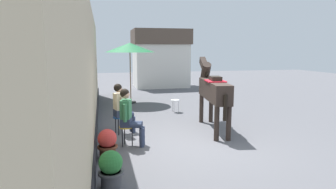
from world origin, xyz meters
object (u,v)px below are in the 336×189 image
at_px(flower_planter_near, 111,168).
at_px(cafe_parasol, 130,48).
at_px(saddled_horse_center, 213,90).
at_px(seated_visitor_near, 129,114).
at_px(spare_stool_white, 175,101).
at_px(seated_visitor_far, 121,106).
at_px(flower_planter_middle, 107,143).

bearing_deg(flower_planter_near, cafe_parasol, 81.91).
xyz_separation_m(saddled_horse_center, flower_planter_near, (-3.00, -3.05, -0.82)).
distance_m(seated_visitor_near, spare_stool_white, 4.05).
xyz_separation_m(seated_visitor_far, spare_stool_white, (2.12, 2.39, -0.38)).
bearing_deg(flower_planter_near, spare_stool_white, 65.65).
distance_m(flower_planter_near, flower_planter_middle, 1.36).
bearing_deg(seated_visitor_far, seated_visitor_near, -84.89).
relative_size(saddled_horse_center, flower_planter_middle, 4.67).
distance_m(seated_visitor_near, flower_planter_near, 2.19).
bearing_deg(flower_planter_middle, spare_stool_white, 58.85).
bearing_deg(flower_planter_near, saddled_horse_center, 45.47).
distance_m(seated_visitor_near, saddled_horse_center, 2.70).
bearing_deg(saddled_horse_center, spare_stool_white, 100.61).
height_order(flower_planter_middle, spare_stool_white, flower_planter_middle).
height_order(flower_planter_near, flower_planter_middle, same).
bearing_deg(saddled_horse_center, flower_planter_near, -134.53).
bearing_deg(seated_visitor_near, spare_stool_white, 59.85).
xyz_separation_m(seated_visitor_near, cafe_parasol, (0.61, 5.73, 1.59)).
bearing_deg(flower_planter_middle, saddled_horse_center, 29.18).
height_order(seated_visitor_near, cafe_parasol, cafe_parasol).
bearing_deg(cafe_parasol, seated_visitor_near, -96.12).
xyz_separation_m(seated_visitor_far, flower_planter_near, (-0.40, -3.19, -0.44)).
bearing_deg(seated_visitor_near, flower_planter_middle, -125.63).
relative_size(seated_visitor_near, flower_planter_middle, 2.17).
bearing_deg(saddled_horse_center, flower_planter_middle, -150.82).
xyz_separation_m(cafe_parasol, spare_stool_white, (1.41, -2.25, -1.96)).
distance_m(saddled_horse_center, flower_planter_middle, 3.56).
relative_size(seated_visitor_near, cafe_parasol, 0.54).
xyz_separation_m(seated_visitor_near, flower_planter_middle, (-0.52, -0.73, -0.44)).
bearing_deg(seated_visitor_near, flower_planter_near, -103.39).
bearing_deg(flower_planter_middle, seated_visitor_far, 76.95).
height_order(seated_visitor_far, spare_stool_white, seated_visitor_far).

